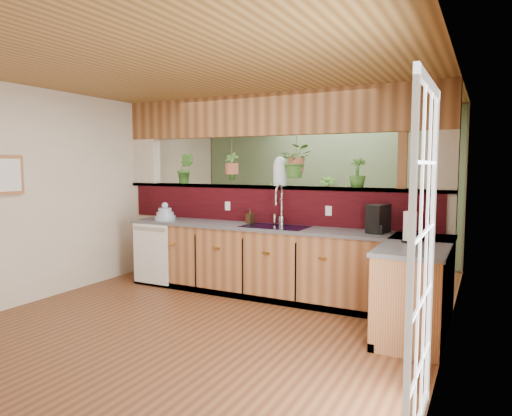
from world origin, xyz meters
The scene contains 28 objects.
ground centered at (0.00, 0.00, 0.00)m, with size 4.60×7.00×0.01m, color brown.
ceiling centered at (0.00, 0.00, 2.60)m, with size 4.60×7.00×0.01m, color brown.
wall_back centered at (0.00, 3.50, 1.30)m, with size 4.60×0.02×2.60m, color beige.
wall_left centered at (-2.30, 0.00, 1.30)m, with size 0.02×7.00×2.60m, color beige.
wall_right centered at (2.30, 0.00, 1.30)m, with size 0.02×7.00×2.60m, color beige.
pass_through_partition centered at (0.03, 1.35, 1.19)m, with size 4.60×0.21×2.60m.
pass_through_ledge centered at (0.00, 1.35, 1.37)m, with size 4.60×0.21×0.04m, color brown.
header_beam centered at (0.00, 1.35, 2.33)m, with size 4.60×0.15×0.55m, color brown.
sage_backwall centered at (0.00, 3.48, 1.30)m, with size 4.55×0.02×2.55m, color #5A734F.
countertop centered at (0.84, 0.87, 0.45)m, with size 4.14×1.52×0.90m.
dishwasher centered at (-1.48, 0.66, 0.46)m, with size 0.58×0.03×0.82m.
navy_sink centered at (0.25, 0.98, 0.82)m, with size 0.82×0.50×0.18m.
french_door centered at (2.27, -1.30, 1.05)m, with size 0.06×1.02×2.16m, color white.
framed_print centered at (-2.27, -0.80, 1.55)m, with size 0.04×0.35×0.45m.
faucet centered at (0.24, 1.13, 1.18)m, with size 0.23×0.23×0.52m.
dish_stack centered at (-1.38, 0.87, 0.98)m, with size 0.29×0.29×0.25m.
soap_dispenser centered at (-0.17, 1.10, 1.00)m, with size 0.09×0.09×0.20m, color #3B2915.
coffee_maker centered at (1.51, 1.01, 1.05)m, with size 0.17×0.29×0.32m.
paper_towel centered at (1.92, 0.52, 1.05)m, with size 0.15×0.15×0.33m.
glass_jar centered at (0.14, 1.35, 1.58)m, with size 0.17×0.17×0.38m.
ledge_plant_left centered at (-1.37, 1.35, 1.61)m, with size 0.24×0.20×0.44m, color #366723.
ledge_plant_right centered at (1.18, 1.35, 1.57)m, with size 0.20×0.20×0.36m, color #366723.
hanging_plant_a centered at (-0.59, 1.35, 1.77)m, with size 0.20×0.18×0.51m.
hanging_plant_b centered at (0.37, 1.35, 1.90)m, with size 0.47×0.43×0.55m.
shelving_console centered at (-0.29, 3.25, 0.50)m, with size 1.35×0.36×0.90m, color black.
shelf_plant_a centered at (-0.90, 3.25, 1.15)m, with size 0.21×0.14×0.40m, color #366723.
shelf_plant_b centered at (0.16, 3.25, 1.22)m, with size 0.30×0.30×0.53m, color #366723.
floor_plant centered at (0.48, 2.77, 0.34)m, with size 0.62×0.54×0.69m, color #366723.
Camera 1 is at (2.60, -4.15, 1.67)m, focal length 32.00 mm.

